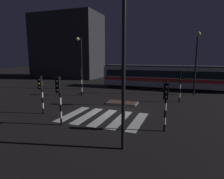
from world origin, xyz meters
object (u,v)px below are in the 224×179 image
Objects in this scene: traffic_light_corner_near_left at (41,89)px; tram at (165,76)px; traffic_light_corner_far_right at (180,81)px; street_lamp_trackside_left at (81,57)px; traffic_light_kerb_mid_left at (59,93)px; street_lamp_near_kerb at (122,46)px; street_lamp_trackside_right at (197,56)px; traffic_light_corner_near_right at (166,99)px; traffic_light_median_centre at (123,81)px; traffic_light_corner_far_left at (81,77)px.

traffic_light_corner_near_left is 0.17× the size of tram.
street_lamp_trackside_left is at bearing 164.07° from traffic_light_corner_far_right.
street_lamp_near_kerb is at bearing -22.95° from traffic_light_kerb_mid_left.
street_lamp_near_kerb is (-4.08, -15.56, 0.38)m from street_lamp_trackside_right.
traffic_light_corner_near_right is 12.89m from street_lamp_trackside_right.
traffic_light_median_centre is at bearing -131.03° from street_lamp_trackside_right.
street_lamp_trackside_right is (1.56, 4.23, 2.41)m from traffic_light_corner_far_right.
traffic_light_corner_near_right is at bearing -100.75° from street_lamp_trackside_right.
traffic_light_corner_near_right is (6.45, 1.13, -0.13)m from traffic_light_kerb_mid_left.
street_lamp_trackside_right is 1.02× the size of street_lamp_trackside_left.
traffic_light_corner_far_left is 12.62m from traffic_light_corner_near_right.
traffic_light_corner_far_left is 9.68m from traffic_light_kerb_mid_left.
traffic_light_corner_near_right is 0.39× the size of street_lamp_near_kerb.
traffic_light_kerb_mid_left reaches higher than traffic_light_corner_near_right.
traffic_light_kerb_mid_left is 18.02m from tram.
traffic_light_corner_near_left is at bearing 153.73° from street_lamp_near_kerb.
traffic_light_corner_far_right reaches higher than traffic_light_corner_near_left.
traffic_light_corner_far_left is at bearing 110.23° from traffic_light_kerb_mid_left.
street_lamp_trackside_left reaches higher than traffic_light_median_centre.
street_lamp_trackside_left is (-14.25, -0.61, -0.09)m from street_lamp_trackside_right.
street_lamp_near_kerb reaches higher than traffic_light_corner_far_right.
street_lamp_near_kerb is at bearing -118.71° from traffic_light_corner_near_right.
traffic_light_corner_far_left is at bearing -61.48° from street_lamp_trackside_left.
traffic_light_corner_far_left is 0.47× the size of street_lamp_trackside_left.
traffic_light_corner_near_right is 0.18× the size of tram.
tram is at bearing 62.62° from traffic_light_corner_near_left.
traffic_light_corner_far_left reaches higher than traffic_light_corner_far_right.
tram reaches higher than traffic_light_median_centre.
street_lamp_trackside_left is at bearing 112.81° from traffic_light_kerb_mid_left.
traffic_light_corner_far_left is at bearing 126.07° from street_lamp_near_kerb.
traffic_light_corner_far_left is 0.91× the size of traffic_light_median_centre.
traffic_light_corner_near_right is 0.97× the size of traffic_light_corner_far_right.
traffic_light_corner_far_left is at bearing 153.22° from traffic_light_median_centre.
traffic_light_kerb_mid_left is 5.81m from street_lamp_near_kerb.
traffic_light_corner_far_left is at bearing -159.80° from street_lamp_trackside_right.
traffic_light_corner_near_left is (0.53, -7.36, -0.14)m from traffic_light_corner_far_left.
street_lamp_trackside_left is at bearing 135.19° from traffic_light_corner_near_right.
street_lamp_trackside_left is at bearing 124.24° from street_lamp_near_kerb.
traffic_light_corner_near_left is 0.96× the size of traffic_light_corner_far_right.
tram is (-3.58, 3.69, -2.74)m from street_lamp_trackside_right.
street_lamp_near_kerb is 19.50m from tram.
traffic_light_kerb_mid_left is at bearing -111.12° from traffic_light_median_centre.
traffic_light_corner_far_right is (0.80, 8.19, 0.07)m from traffic_light_corner_near_right.
street_lamp_trackside_left is (-10.17, 14.95, -0.47)m from street_lamp_near_kerb.
street_lamp_near_kerb reaches higher than traffic_light_median_centre.
traffic_light_kerb_mid_left is 1.03× the size of traffic_light_corner_far_right.
traffic_light_corner_far_right is (10.59, 0.24, -0.05)m from traffic_light_corner_far_left.
traffic_light_corner_far_right is 11.93m from street_lamp_near_kerb.
tram is at bearing 104.33° from traffic_light_corner_far_right.
traffic_light_corner_near_left is 0.93× the size of traffic_light_kerb_mid_left.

